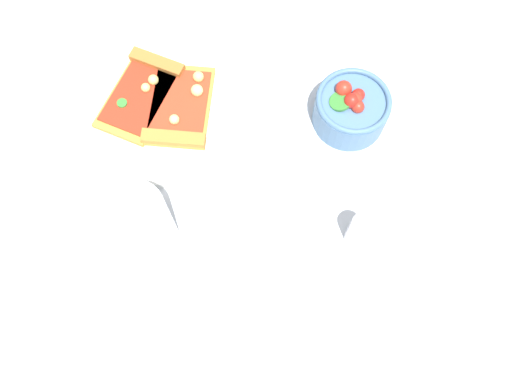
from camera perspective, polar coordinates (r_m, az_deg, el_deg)
name	(u,v)px	position (r m, az deg, el deg)	size (l,w,h in m)	color
ground_plane	(177,122)	(0.81, -8.55, 7.52)	(2.40, 2.40, 0.00)	silver
plate	(157,107)	(0.81, -10.65, 8.99)	(0.26, 0.26, 0.01)	silver
pizza_slice_near	(144,90)	(0.82, -12.07, 10.78)	(0.16, 0.14, 0.02)	gold
pizza_slice_far	(180,110)	(0.79, -8.26, 8.76)	(0.16, 0.16, 0.02)	gold
salad_bowl	(351,109)	(0.78, 10.25, 8.88)	(0.11, 0.11, 0.07)	#4C7299
soda_glass	(142,230)	(0.68, -12.26, -3.99)	(0.08, 0.08, 0.14)	silver
paper_napkin	(269,308)	(0.71, 1.38, -12.48)	(0.12, 0.13, 0.00)	white
pepper_shaker	(360,230)	(0.71, 11.24, -4.07)	(0.03, 0.03, 0.08)	silver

